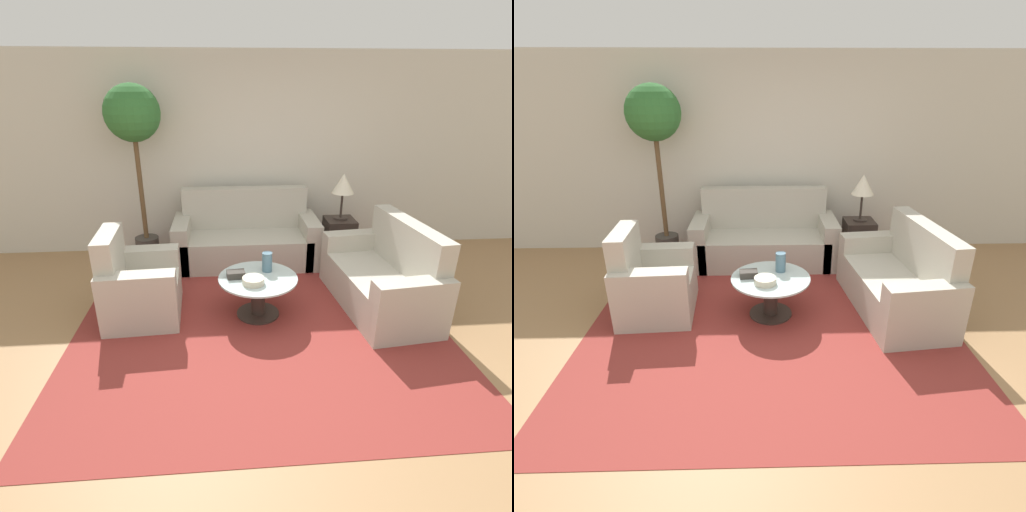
% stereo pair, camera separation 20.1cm
% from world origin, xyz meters
% --- Properties ---
extents(ground_plane, '(14.00, 14.00, 0.00)m').
position_xyz_m(ground_plane, '(0.00, 0.00, 0.00)').
color(ground_plane, '#9E754C').
extents(wall_back, '(10.00, 0.06, 2.60)m').
position_xyz_m(wall_back, '(0.00, 2.67, 1.30)').
color(wall_back, beige).
rests_on(wall_back, ground_plane).
extents(rug, '(3.55, 3.61, 0.01)m').
position_xyz_m(rug, '(0.02, 0.75, 0.00)').
color(rug, maroon).
rests_on(rug, ground_plane).
extents(sofa_main, '(1.84, 0.79, 0.94)m').
position_xyz_m(sofa_main, '(-0.02, 2.13, 0.30)').
color(sofa_main, '#B2AD9E').
rests_on(sofa_main, ground_plane).
extents(armchair, '(0.77, 0.87, 0.91)m').
position_xyz_m(armchair, '(-1.20, 0.84, 0.30)').
color(armchair, '#B2AD9E').
rests_on(armchair, ground_plane).
extents(loveseat, '(0.90, 1.55, 0.93)m').
position_xyz_m(loveseat, '(1.37, 0.84, 0.30)').
color(loveseat, '#B2AD9E').
rests_on(loveseat, ground_plane).
extents(coffee_table, '(0.80, 0.80, 0.43)m').
position_xyz_m(coffee_table, '(0.02, 0.75, 0.27)').
color(coffee_table, '#332823').
rests_on(coffee_table, ground_plane).
extents(side_table, '(0.38, 0.38, 0.57)m').
position_xyz_m(side_table, '(1.21, 2.07, 0.29)').
color(side_table, '#332823').
rests_on(side_table, ground_plane).
extents(table_lamp, '(0.28, 0.28, 0.60)m').
position_xyz_m(table_lamp, '(1.21, 2.07, 1.02)').
color(table_lamp, '#332823').
rests_on(table_lamp, side_table).
extents(potted_plant, '(0.66, 0.66, 2.21)m').
position_xyz_m(potted_plant, '(-1.34, 2.24, 1.71)').
color(potted_plant, '#3D3833').
rests_on(potted_plant, ground_plane).
extents(vase, '(0.10, 0.10, 0.20)m').
position_xyz_m(vase, '(0.13, 0.89, 0.53)').
color(vase, slate).
rests_on(vase, coffee_table).
extents(bowl, '(0.21, 0.21, 0.07)m').
position_xyz_m(bowl, '(-0.04, 0.61, 0.46)').
color(bowl, beige).
rests_on(bowl, coffee_table).
extents(book_stack, '(0.19, 0.13, 0.07)m').
position_xyz_m(book_stack, '(-0.20, 0.76, 0.46)').
color(book_stack, '#38332D').
rests_on(book_stack, coffee_table).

